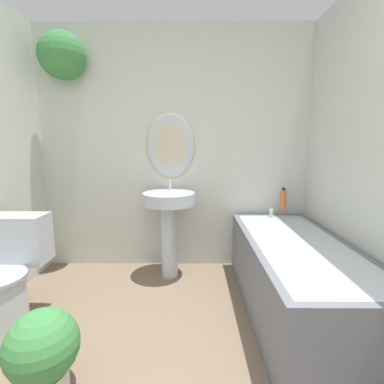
# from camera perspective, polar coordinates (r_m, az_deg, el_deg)

# --- Properties ---
(wall_back) EXTENTS (2.79, 0.42, 2.40)m
(wall_back) POSITION_cam_1_polar(r_m,az_deg,el_deg) (2.84, -6.96, 11.21)
(wall_back) COLOR silver
(wall_back) RESTS_ON ground_plane
(toilet) EXTENTS (0.40, 0.58, 0.77)m
(toilet) POSITION_cam_1_polar(r_m,az_deg,el_deg) (2.33, -33.85, -14.85)
(toilet) COLOR silver
(toilet) RESTS_ON ground_plane
(pedestal_sink) EXTENTS (0.49, 0.49, 0.92)m
(pedestal_sink) POSITION_cam_1_polar(r_m,az_deg,el_deg) (2.63, -4.73, -4.87)
(pedestal_sink) COLOR silver
(pedestal_sink) RESTS_ON ground_plane
(bathtub) EXTENTS (0.72, 1.65, 0.64)m
(bathtub) POSITION_cam_1_polar(r_m,az_deg,el_deg) (2.30, 20.61, -15.89)
(bathtub) COLOR slate
(bathtub) RESTS_ON ground_plane
(shampoo_bottle) EXTENTS (0.06, 0.06, 0.21)m
(shampoo_bottle) POSITION_cam_1_polar(r_m,az_deg,el_deg) (2.88, 18.18, -1.38)
(shampoo_bottle) COLOR #DB6633
(shampoo_bottle) RESTS_ON bathtub
(potted_plant) EXTENTS (0.36, 0.36, 0.46)m
(potted_plant) POSITION_cam_1_polar(r_m,az_deg,el_deg) (1.75, -28.26, -26.64)
(potted_plant) COLOR silver
(potted_plant) RESTS_ON ground_plane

